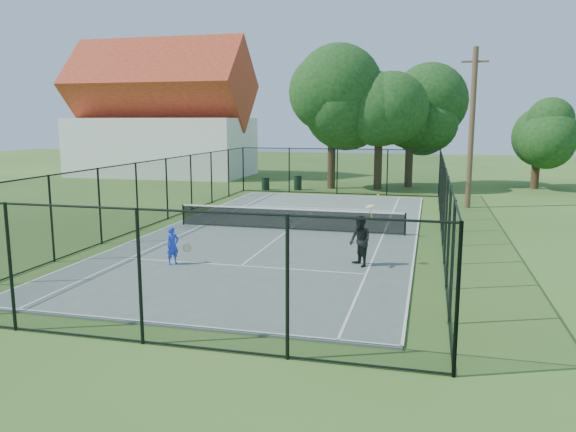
% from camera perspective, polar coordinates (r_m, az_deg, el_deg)
% --- Properties ---
extents(ground, '(120.00, 120.00, 0.00)m').
position_cam_1_polar(ground, '(24.63, 0.08, -1.55)').
color(ground, '#31591E').
extents(tennis_court, '(11.00, 24.00, 0.06)m').
position_cam_1_polar(tennis_court, '(24.62, 0.08, -1.48)').
color(tennis_court, '#55645E').
rests_on(tennis_court, ground).
extents(tennis_net, '(10.08, 0.08, 0.95)m').
position_cam_1_polar(tennis_net, '(24.52, 0.08, -0.22)').
color(tennis_net, black).
rests_on(tennis_net, tennis_court).
extents(fence, '(13.10, 26.10, 3.00)m').
position_cam_1_polar(fence, '(24.38, 0.08, 1.91)').
color(fence, black).
rests_on(fence, ground).
extents(tree_near_left, '(6.67, 6.67, 8.70)m').
position_cam_1_polar(tree_near_left, '(40.06, 4.51, 10.45)').
color(tree_near_left, '#332114').
rests_on(tree_near_left, ground).
extents(tree_near_mid, '(5.74, 5.74, 7.51)m').
position_cam_1_polar(tree_near_mid, '(40.04, 9.24, 9.31)').
color(tree_near_mid, '#332114').
rests_on(tree_near_mid, ground).
extents(tree_near_right, '(5.82, 5.82, 8.04)m').
position_cam_1_polar(tree_near_right, '(41.87, 12.34, 9.89)').
color(tree_near_right, '#332114').
rests_on(tree_near_right, ground).
extents(tree_far_right, '(4.66, 4.66, 6.17)m').
position_cam_1_polar(tree_far_right, '(43.45, 24.06, 7.56)').
color(tree_far_right, '#332114').
rests_on(tree_far_right, ground).
extents(building, '(15.30, 8.15, 11.87)m').
position_cam_1_polar(building, '(50.87, -12.71, 9.60)').
color(building, silver).
rests_on(building, ground).
extents(trash_bin_left, '(0.58, 0.58, 0.88)m').
position_cam_1_polar(trash_bin_left, '(39.27, -2.30, 3.31)').
color(trash_bin_left, black).
rests_on(trash_bin_left, ground).
extents(trash_bin_right, '(0.58, 0.58, 1.02)m').
position_cam_1_polar(trash_bin_right, '(39.21, 1.00, 3.41)').
color(trash_bin_right, black).
rests_on(trash_bin_right, ground).
extents(utility_pole, '(1.40, 0.30, 8.68)m').
position_cam_1_polar(utility_pole, '(32.50, 18.16, 8.52)').
color(utility_pole, '#4C3823').
rests_on(utility_pole, ground).
extents(player_blue, '(0.83, 0.55, 1.27)m').
position_cam_1_polar(player_blue, '(19.03, -11.62, -2.97)').
color(player_blue, blue).
rests_on(player_blue, tennis_court).
extents(player_black, '(1.04, 1.05, 2.34)m').
position_cam_1_polar(player_black, '(18.52, 7.32, -2.54)').
color(player_black, black).
rests_on(player_black, tennis_court).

